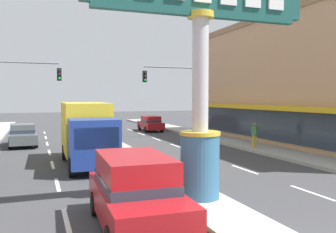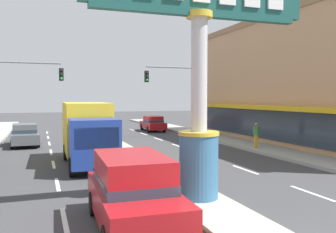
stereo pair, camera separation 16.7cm
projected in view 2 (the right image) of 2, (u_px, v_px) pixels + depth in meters
median_strip at (118, 148)px, 23.73m from camera, size 1.86×52.00×0.14m
sidewalk_right at (249, 145)px, 24.79m from camera, size 2.49×60.00×0.18m
lane_markings at (123, 152)px, 22.46m from camera, size 8.60×52.00×0.01m
district_sign at (199, 84)px, 11.48m from camera, size 7.56×1.33×7.29m
storefront_right at (315, 81)px, 26.75m from camera, size 10.03×22.37×9.25m
traffic_light_left_side at (20, 86)px, 25.61m from camera, size 4.86×0.46×6.20m
traffic_light_right_side at (179, 87)px, 29.98m from camera, size 4.86×0.46×6.20m
box_truck_near_right_lane at (88, 131)px, 18.26m from camera, size 2.33×6.94×3.12m
sedan_far_right_lane at (25, 135)px, 25.21m from camera, size 2.03×4.39×1.53m
suv_near_left_lane at (133, 191)px, 9.32m from camera, size 2.09×4.66×1.90m
sedan_mid_left_lane at (153, 123)px, 36.17m from camera, size 1.96×4.36×1.53m
pedestrian_near_kerb at (256, 134)px, 22.95m from camera, size 0.31×0.44×1.61m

